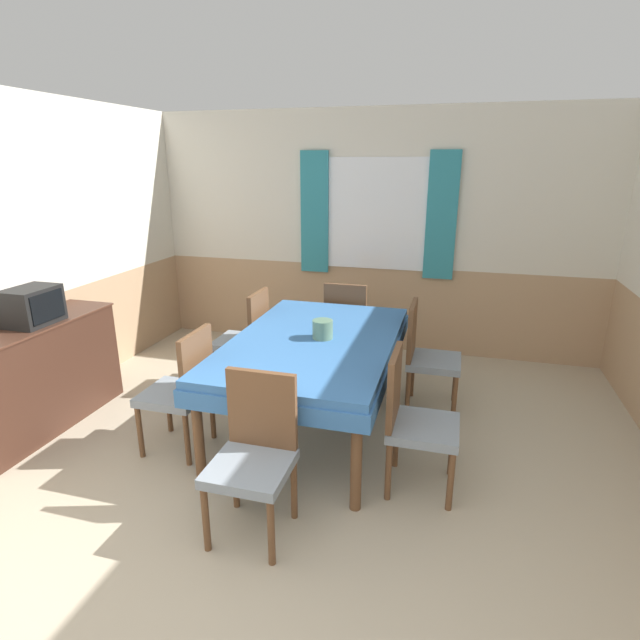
{
  "coord_description": "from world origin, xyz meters",
  "views": [
    {
      "loc": [
        0.92,
        -1.0,
        2.06
      ],
      "look_at": [
        -0.05,
        2.48,
        0.91
      ],
      "focal_mm": 28.0,
      "sensor_mm": 36.0,
      "label": 1
    }
  ],
  "objects_px": {
    "chair_left_far": "(247,336)",
    "chair_head_window": "(347,323)",
    "dining_table": "(314,350)",
    "chair_head_near": "(255,451)",
    "chair_left_near": "(183,387)",
    "tv": "(33,306)",
    "chair_right_far": "(426,353)",
    "vase": "(323,329)",
    "sideboard": "(37,376)",
    "chair_right_near": "(413,417)"
  },
  "relations": [
    {
      "from": "vase",
      "to": "chair_right_near",
      "type": "bearing_deg",
      "value": -37.83
    },
    {
      "from": "chair_right_far",
      "to": "sideboard",
      "type": "relative_size",
      "value": 0.66
    },
    {
      "from": "tv",
      "to": "vase",
      "type": "distance_m",
      "value": 2.22
    },
    {
      "from": "chair_left_near",
      "to": "chair_head_window",
      "type": "bearing_deg",
      "value": -24.83
    },
    {
      "from": "vase",
      "to": "chair_left_near",
      "type": "bearing_deg",
      "value": -146.43
    },
    {
      "from": "chair_left_far",
      "to": "tv",
      "type": "distance_m",
      "value": 1.76
    },
    {
      "from": "chair_left_near",
      "to": "chair_head_window",
      "type": "xyz_separation_m",
      "value": [
        0.83,
        1.78,
        0.0
      ]
    },
    {
      "from": "dining_table",
      "to": "vase",
      "type": "distance_m",
      "value": 0.19
    },
    {
      "from": "chair_right_far",
      "to": "vase",
      "type": "relative_size",
      "value": 5.94
    },
    {
      "from": "chair_right_far",
      "to": "vase",
      "type": "height_order",
      "value": "chair_right_far"
    },
    {
      "from": "dining_table",
      "to": "chair_left_near",
      "type": "height_order",
      "value": "chair_left_near"
    },
    {
      "from": "dining_table",
      "to": "chair_head_near",
      "type": "height_order",
      "value": "chair_head_near"
    },
    {
      "from": "dining_table",
      "to": "chair_right_far",
      "type": "bearing_deg",
      "value": 34.89
    },
    {
      "from": "chair_right_far",
      "to": "chair_head_near",
      "type": "bearing_deg",
      "value": -24.83
    },
    {
      "from": "chair_head_window",
      "to": "tv",
      "type": "relative_size",
      "value": 2.47
    },
    {
      "from": "chair_head_window",
      "to": "sideboard",
      "type": "relative_size",
      "value": 0.66
    },
    {
      "from": "chair_left_far",
      "to": "chair_right_near",
      "type": "height_order",
      "value": "same"
    },
    {
      "from": "chair_left_far",
      "to": "sideboard",
      "type": "relative_size",
      "value": 0.66
    },
    {
      "from": "chair_left_far",
      "to": "vase",
      "type": "xyz_separation_m",
      "value": [
        0.89,
        -0.56,
        0.33
      ]
    },
    {
      "from": "chair_left_far",
      "to": "chair_head_window",
      "type": "distance_m",
      "value": 1.04
    },
    {
      "from": "chair_head_near",
      "to": "sideboard",
      "type": "bearing_deg",
      "value": -16.39
    },
    {
      "from": "dining_table",
      "to": "chair_right_near",
      "type": "distance_m",
      "value": 1.02
    },
    {
      "from": "chair_left_far",
      "to": "chair_left_near",
      "type": "relative_size",
      "value": 1.0
    },
    {
      "from": "chair_left_near",
      "to": "vase",
      "type": "distance_m",
      "value": 1.12
    },
    {
      "from": "chair_left_far",
      "to": "chair_head_window",
      "type": "relative_size",
      "value": 1.0
    },
    {
      "from": "chair_right_far",
      "to": "chair_head_near",
      "type": "distance_m",
      "value": 1.97
    },
    {
      "from": "chair_left_near",
      "to": "sideboard",
      "type": "height_order",
      "value": "chair_left_near"
    },
    {
      "from": "sideboard",
      "to": "vase",
      "type": "bearing_deg",
      "value": 15.43
    },
    {
      "from": "chair_right_far",
      "to": "tv",
      "type": "distance_m",
      "value": 3.15
    },
    {
      "from": "chair_left_near",
      "to": "chair_left_far",
      "type": "bearing_deg",
      "value": 0.0
    },
    {
      "from": "chair_head_window",
      "to": "sideboard",
      "type": "bearing_deg",
      "value": -139.68
    },
    {
      "from": "chair_right_far",
      "to": "sideboard",
      "type": "height_order",
      "value": "chair_right_far"
    },
    {
      "from": "chair_head_window",
      "to": "chair_right_near",
      "type": "distance_m",
      "value": 1.97
    },
    {
      "from": "chair_right_near",
      "to": "vase",
      "type": "distance_m",
      "value": 1.02
    },
    {
      "from": "vase",
      "to": "chair_head_near",
      "type": "bearing_deg",
      "value": -93.03
    },
    {
      "from": "chair_right_far",
      "to": "chair_left_far",
      "type": "height_order",
      "value": "same"
    },
    {
      "from": "chair_right_far",
      "to": "chair_right_near",
      "type": "xyz_separation_m",
      "value": [
        0.0,
        -1.15,
        0.0
      ]
    },
    {
      "from": "chair_left_near",
      "to": "dining_table",
      "type": "bearing_deg",
      "value": -55.11
    },
    {
      "from": "chair_left_near",
      "to": "sideboard",
      "type": "xyz_separation_m",
      "value": [
        -1.29,
        -0.01,
        -0.06
      ]
    },
    {
      "from": "chair_right_far",
      "to": "chair_right_near",
      "type": "height_order",
      "value": "same"
    },
    {
      "from": "chair_left_near",
      "to": "chair_head_near",
      "type": "height_order",
      "value": "same"
    },
    {
      "from": "chair_left_far",
      "to": "chair_left_near",
      "type": "distance_m",
      "value": 1.15
    },
    {
      "from": "chair_right_far",
      "to": "chair_left_near",
      "type": "height_order",
      "value": "same"
    },
    {
      "from": "chair_left_near",
      "to": "tv",
      "type": "xyz_separation_m",
      "value": [
        -1.25,
        0.03,
        0.51
      ]
    },
    {
      "from": "chair_head_window",
      "to": "chair_right_far",
      "type": "bearing_deg",
      "value": -37.45
    },
    {
      "from": "chair_right_far",
      "to": "tv",
      "type": "xyz_separation_m",
      "value": [
        -2.9,
        -1.12,
        0.51
      ]
    },
    {
      "from": "chair_head_window",
      "to": "tv",
      "type": "bearing_deg",
      "value": -139.8
    },
    {
      "from": "chair_left_far",
      "to": "sideboard",
      "type": "distance_m",
      "value": 1.74
    },
    {
      "from": "dining_table",
      "to": "sideboard",
      "type": "relative_size",
      "value": 1.42
    },
    {
      "from": "chair_left_far",
      "to": "chair_head_window",
      "type": "xyz_separation_m",
      "value": [
        0.83,
        0.63,
        0.0
      ]
    }
  ]
}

